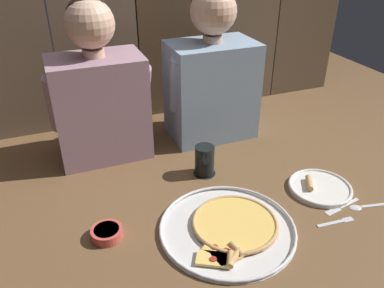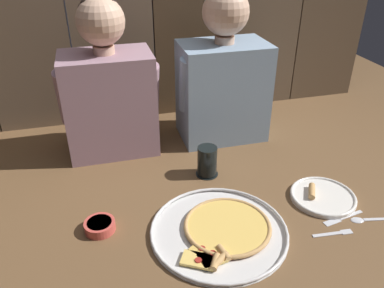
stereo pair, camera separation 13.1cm
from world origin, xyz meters
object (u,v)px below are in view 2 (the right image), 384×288
at_px(dinner_plate, 323,196).
at_px(dipping_bowl, 100,225).
at_px(diner_left, 108,86).
at_px(diner_right, 223,74).
at_px(drinking_glass, 207,161).
at_px(pizza_tray, 222,230).

xyz_separation_m(dinner_plate, dipping_bowl, (-0.76, 0.04, 0.01)).
relative_size(diner_left, diner_right, 0.98).
bearing_deg(dinner_plate, drinking_glass, 144.37).
bearing_deg(diner_right, drinking_glass, -117.83).
height_order(dinner_plate, dipping_bowl, dinner_plate).
relative_size(drinking_glass, dipping_bowl, 1.22).
xyz_separation_m(drinking_glass, dipping_bowl, (-0.41, -0.21, -0.04)).
height_order(diner_left, diner_right, diner_right).
height_order(pizza_tray, diner_right, diner_right).
bearing_deg(diner_right, dinner_plate, -70.44).
xyz_separation_m(drinking_glass, diner_left, (-0.32, 0.29, 0.22)).
bearing_deg(diner_right, dipping_bowl, -138.49).
distance_m(pizza_tray, diner_left, 0.72).
bearing_deg(dipping_bowl, dinner_plate, -2.91).
relative_size(pizza_tray, dinner_plate, 1.90).
bearing_deg(drinking_glass, pizza_tray, -98.71).
distance_m(pizza_tray, dipping_bowl, 0.38).
height_order(dipping_bowl, diner_left, diner_left).
xyz_separation_m(pizza_tray, drinking_glass, (0.05, 0.32, 0.05)).
relative_size(drinking_glass, diner_left, 0.19).
relative_size(pizza_tray, dipping_bowl, 4.44).
distance_m(dinner_plate, diner_right, 0.64).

